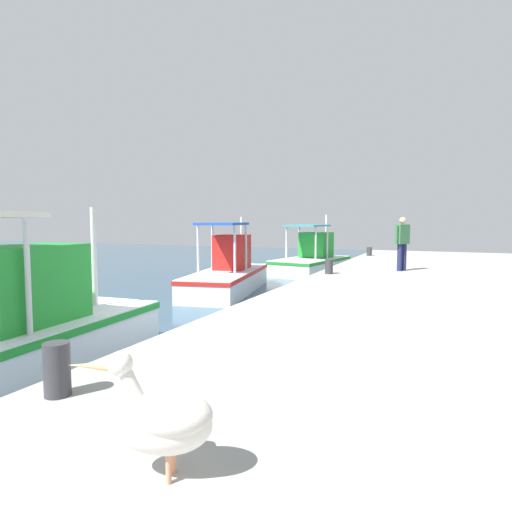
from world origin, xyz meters
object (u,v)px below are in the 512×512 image
at_px(pelican, 164,417).
at_px(mooring_bollard_third, 329,267).
at_px(mooring_bollard_second, 57,369).
at_px(fishing_boat_fourth, 312,260).
at_px(fisherman_standing, 402,241).
at_px(fishing_boat_third, 228,273).
at_px(mooring_bollard_fourth, 369,251).

bearing_deg(pelican, mooring_bollard_third, 8.77).
bearing_deg(mooring_bollard_second, pelican, -112.39).
bearing_deg(fishing_boat_fourth, fisherman_standing, -136.10).
height_order(fishing_boat_third, mooring_bollard_fourth, fishing_boat_third).
bearing_deg(mooring_bollard_third, fishing_boat_third, 88.40).
bearing_deg(mooring_bollard_third, mooring_bollard_fourth, -0.00).
bearing_deg(fisherman_standing, fishing_boat_third, 106.79).
height_order(fishing_boat_third, mooring_bollard_second, fishing_boat_third).
distance_m(fisherman_standing, mooring_bollard_fourth, 6.28).
distance_m(fisherman_standing, mooring_bollard_third, 2.77).
relative_size(fishing_boat_third, pelican, 5.90).
distance_m(fishing_boat_third, fisherman_standing, 5.91).
distance_m(fishing_boat_fourth, mooring_bollard_fourth, 2.78).
relative_size(fishing_boat_third, fisherman_standing, 3.23).
bearing_deg(pelican, fishing_boat_fourth, 13.30).
relative_size(fishing_boat_fourth, mooring_bollard_second, 9.71).
bearing_deg(fishing_boat_third, fishing_boat_fourth, -10.54).
bearing_deg(mooring_bollard_second, fishing_boat_fourth, 8.20).
height_order(fishing_boat_fourth, mooring_bollard_second, fishing_boat_fourth).
relative_size(fishing_boat_third, mooring_bollard_fourth, 13.98).
bearing_deg(mooring_bollard_third, mooring_bollard_second, -180.00).
xyz_separation_m(fishing_boat_fourth, fisherman_standing, (-4.56, -4.39, 1.17)).
xyz_separation_m(fishing_boat_third, fisherman_standing, (1.68, -5.55, 1.15)).
distance_m(fishing_boat_third, pelican, 12.35).
distance_m(fishing_boat_fourth, mooring_bollard_second, 16.87).
bearing_deg(fishing_boat_fourth, mooring_bollard_second, -171.80).
relative_size(pelican, fisherman_standing, 0.55).
bearing_deg(mooring_bollard_third, pelican, -171.23).
relative_size(fisherman_standing, mooring_bollard_second, 3.48).
relative_size(fishing_boat_fourth, mooring_bollard_third, 10.94).
distance_m(pelican, mooring_bollard_second, 1.85).
bearing_deg(mooring_bollard_second, fisherman_standing, -9.30).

